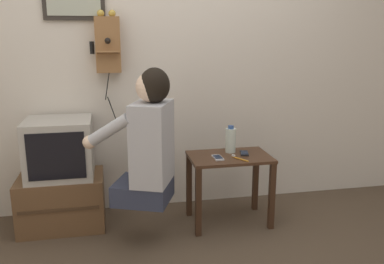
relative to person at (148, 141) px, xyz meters
The scene contains 10 objects.
wall_back 0.88m from the person, 67.52° to the left, with size 6.80×0.05×2.55m.
side_table 0.71m from the person, 16.02° to the left, with size 0.60×0.39×0.53m.
person is the anchor object (origin of this frame).
tv_stand 0.88m from the person, 149.84° to the left, with size 0.61×0.42×0.39m.
television 0.72m from the person, 148.40° to the left, with size 0.46×0.43×0.42m.
wall_phone_antique 0.85m from the person, 112.54° to the left, with size 0.22×0.19×0.83m.
cell_phone_held 0.56m from the person, 14.04° to the left, with size 0.06×0.13×0.01m.
cell_phone_spare 0.78m from the person, 14.96° to the left, with size 0.09×0.14×0.01m.
water_bottle 0.71m from the person, 22.27° to the left, with size 0.08×0.08×0.21m.
toothbrush 0.68m from the person, ahead, with size 0.09×0.14×0.02m.
Camera 1 is at (-0.49, -2.18, 1.40)m, focal length 38.00 mm.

